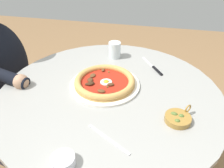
{
  "coord_description": "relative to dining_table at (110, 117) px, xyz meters",
  "views": [
    {
      "loc": [
        -0.17,
        0.74,
        1.32
      ],
      "look_at": [
        -0.01,
        -0.02,
        0.78
      ],
      "focal_mm": 35.08,
      "sensor_mm": 36.0,
      "label": 1
    }
  ],
  "objects": [
    {
      "name": "water_glass",
      "position": [
        0.04,
        -0.31,
        0.19
      ],
      "size": [
        0.07,
        0.07,
        0.09
      ],
      "color": "silver",
      "rests_on": "dining_table"
    },
    {
      "name": "pizza_on_plate",
      "position": [
        0.03,
        -0.03,
        0.17
      ],
      "size": [
        0.31,
        0.31,
        0.04
      ],
      "color": "white",
      "rests_on": "dining_table"
    },
    {
      "name": "fork_utensil",
      "position": [
        -0.05,
        0.27,
        0.16
      ],
      "size": [
        0.16,
        0.1,
        0.0
      ],
      "color": "#BCBCC1",
      "rests_on": "dining_table"
    },
    {
      "name": "dining_table",
      "position": [
        0.0,
        0.0,
        0.0
      ],
      "size": [
        0.96,
        0.96,
        0.76
      ],
      "color": "#999993",
      "rests_on": "ground"
    },
    {
      "name": "diner_person",
      "position": [
        0.66,
        -0.15,
        -0.1
      ],
      "size": [
        0.48,
        0.44,
        1.14
      ],
      "color": "#282833",
      "rests_on": "ground"
    },
    {
      "name": "olive_pan",
      "position": [
        -0.28,
        0.13,
        0.17
      ],
      "size": [
        0.1,
        0.1,
        0.05
      ],
      "color": "olive",
      "rests_on": "dining_table"
    },
    {
      "name": "steak_knife",
      "position": [
        -0.18,
        -0.23,
        0.16
      ],
      "size": [
        0.12,
        0.17,
        0.01
      ],
      "color": "silver",
      "rests_on": "dining_table"
    },
    {
      "name": "ramekin_capers",
      "position": [
        0.05,
        0.39,
        0.17
      ],
      "size": [
        0.07,
        0.07,
        0.03
      ],
      "color": "white",
      "rests_on": "dining_table"
    }
  ]
}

